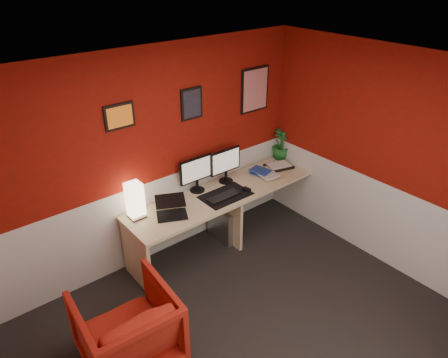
% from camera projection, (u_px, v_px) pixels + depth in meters
% --- Properties ---
extents(ground, '(4.00, 3.50, 0.01)m').
position_uv_depth(ground, '(254.00, 340.00, 3.96)').
color(ground, black).
rests_on(ground, ground).
extents(ceiling, '(4.00, 3.50, 0.01)m').
position_uv_depth(ceiling, '(267.00, 84.00, 2.76)').
color(ceiling, white).
rests_on(ceiling, ground).
extents(wall_back, '(4.00, 0.01, 2.50)m').
position_uv_depth(wall_back, '(151.00, 161.00, 4.55)').
color(wall_back, maroon).
rests_on(wall_back, ground).
extents(wall_right, '(0.01, 3.50, 2.50)m').
position_uv_depth(wall_right, '(394.00, 165.00, 4.46)').
color(wall_right, maroon).
rests_on(wall_right, ground).
extents(wainscot_back, '(4.00, 0.01, 1.00)m').
position_uv_depth(wainscot_back, '(157.00, 218.00, 4.91)').
color(wainscot_back, silver).
rests_on(wainscot_back, ground).
extents(wainscot_right, '(0.01, 3.50, 1.00)m').
position_uv_depth(wainscot_right, '(381.00, 222.00, 4.82)').
color(wainscot_right, silver).
rests_on(wainscot_right, ground).
extents(desk, '(2.60, 0.65, 0.73)m').
position_uv_depth(desk, '(226.00, 216.00, 5.18)').
color(desk, '#D1B686').
rests_on(desk, ground).
extents(shoji_lamp, '(0.16, 0.16, 0.40)m').
position_uv_depth(shoji_lamp, '(135.00, 202.00, 4.41)').
color(shoji_lamp, '#FFE5B2').
rests_on(shoji_lamp, desk).
extents(laptop, '(0.40, 0.35, 0.22)m').
position_uv_depth(laptop, '(171.00, 207.00, 4.47)').
color(laptop, black).
rests_on(laptop, desk).
extents(monitor_left, '(0.45, 0.06, 0.58)m').
position_uv_depth(monitor_left, '(197.00, 169.00, 4.87)').
color(monitor_left, black).
rests_on(monitor_left, desk).
extents(monitor_right, '(0.45, 0.06, 0.58)m').
position_uv_depth(monitor_right, '(226.00, 161.00, 5.08)').
color(monitor_right, black).
rests_on(monitor_right, desk).
extents(desk_mat, '(0.60, 0.38, 0.01)m').
position_uv_depth(desk_mat, '(226.00, 195.00, 4.91)').
color(desk_mat, black).
rests_on(desk_mat, desk).
extents(keyboard, '(0.42, 0.14, 0.02)m').
position_uv_depth(keyboard, '(224.00, 196.00, 4.86)').
color(keyboard, black).
rests_on(keyboard, desk_mat).
extents(mouse, '(0.07, 0.11, 0.03)m').
position_uv_depth(mouse, '(247.00, 189.00, 5.00)').
color(mouse, black).
rests_on(mouse, desk_mat).
extents(book_bottom, '(0.25, 0.30, 0.02)m').
position_uv_depth(book_bottom, '(257.00, 176.00, 5.32)').
color(book_bottom, '#204192').
rests_on(book_bottom, desk).
extents(book_middle, '(0.28, 0.35, 0.02)m').
position_uv_depth(book_middle, '(259.00, 176.00, 5.27)').
color(book_middle, silver).
rests_on(book_middle, book_bottom).
extents(book_top, '(0.24, 0.29, 0.02)m').
position_uv_depth(book_top, '(256.00, 173.00, 5.28)').
color(book_top, '#204192').
rests_on(book_top, book_middle).
extents(zen_tray, '(0.40, 0.33, 0.03)m').
position_uv_depth(zen_tray, '(279.00, 166.00, 5.56)').
color(zen_tray, black).
rests_on(zen_tray, desk).
extents(potted_plant, '(0.25, 0.25, 0.44)m').
position_uv_depth(potted_plant, '(281.00, 144.00, 5.70)').
color(potted_plant, '#19591E').
rests_on(potted_plant, desk).
extents(pc_tower, '(0.21, 0.45, 0.45)m').
position_uv_depth(pc_tower, '(224.00, 223.00, 5.29)').
color(pc_tower, '#99999E').
rests_on(pc_tower, ground).
extents(armchair, '(0.85, 0.87, 0.74)m').
position_uv_depth(armchair, '(127.00, 328.00, 3.61)').
color(armchair, '#B22617').
rests_on(armchair, ground).
extents(art_left, '(0.32, 0.02, 0.26)m').
position_uv_depth(art_left, '(119.00, 116.00, 4.08)').
color(art_left, orange).
rests_on(art_left, wall_back).
extents(art_center, '(0.28, 0.02, 0.36)m').
position_uv_depth(art_center, '(192.00, 104.00, 4.59)').
color(art_center, black).
rests_on(art_center, wall_back).
extents(art_right, '(0.44, 0.02, 0.56)m').
position_uv_depth(art_right, '(255.00, 90.00, 5.13)').
color(art_right, red).
rests_on(art_right, wall_back).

